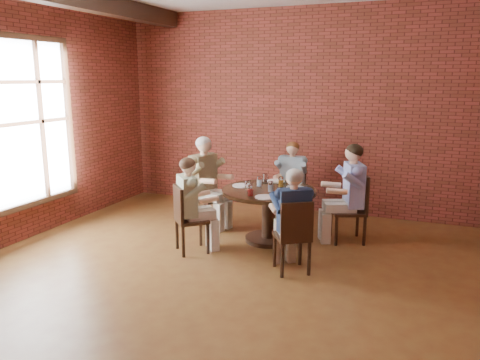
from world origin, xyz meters
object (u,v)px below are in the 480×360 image
at_px(chair_d, 186,216).
at_px(diner_e, 292,221).
at_px(smartphone, 286,195).
at_px(chair_e, 294,234).
at_px(chair_a, 355,205).
at_px(diner_c, 206,182).
at_px(diner_a, 349,194).
at_px(dining_table, 269,205).
at_px(diner_b, 291,181).
at_px(chair_b, 292,189).
at_px(diner_d, 192,205).
at_px(chair_c, 202,192).

height_order(chair_d, diner_e, diner_e).
distance_m(chair_d, smartphone, 1.33).
relative_size(chair_e, diner_e, 0.71).
bearing_deg(chair_a, diner_c, -108.37).
height_order(diner_a, smartphone, diner_a).
bearing_deg(chair_e, dining_table, -90.00).
height_order(diner_b, diner_c, diner_c).
relative_size(dining_table, diner_e, 1.05).
bearing_deg(diner_c, dining_table, -90.00).
bearing_deg(diner_e, chair_d, -36.66).
bearing_deg(diner_c, diner_b, -37.83).
distance_m(diner_a, chair_b, 1.31).
height_order(chair_a, chair_e, chair_a).
bearing_deg(diner_e, diner_d, -38.89).
height_order(diner_a, chair_c, diner_a).
distance_m(diner_a, chair_d, 2.26).
bearing_deg(chair_b, chair_a, -34.18).
xyz_separation_m(chair_b, diner_d, (-0.81, -1.97, 0.14)).
xyz_separation_m(chair_a, chair_e, (-0.48, -1.41, -0.03)).
xyz_separation_m(diner_b, diner_c, (-1.11, -0.83, 0.06)).
xyz_separation_m(diner_b, smartphone, (0.31, -1.37, 0.12)).
height_order(chair_b, diner_d, diner_d).
relative_size(chair_a, diner_e, 0.77).
relative_size(chair_d, chair_e, 1.01).
bearing_deg(chair_d, dining_table, -90.00).
relative_size(diner_c, diner_e, 1.11).
distance_m(chair_b, smartphone, 1.50).
xyz_separation_m(dining_table, chair_c, (-1.20, 0.33, -0.01)).
xyz_separation_m(dining_table, diner_b, (0.00, 1.13, 0.10)).
relative_size(chair_a, chair_d, 1.07).
distance_m(chair_b, diner_c, 1.45).
distance_m(diner_a, diner_d, 2.18).
bearing_deg(chair_b, chair_e, -73.75).
bearing_deg(diner_e, chair_b, -107.78).
xyz_separation_m(chair_a, diner_c, (-2.22, -0.15, 0.17)).
height_order(diner_b, chair_d, diner_b).
bearing_deg(diner_d, diner_b, -66.41).
bearing_deg(diner_a, chair_a, 90.00).
bearing_deg(chair_b, diner_d, -112.20).
bearing_deg(smartphone, chair_b, 111.00).
xyz_separation_m(chair_d, diner_d, (0.05, 0.05, 0.14)).
xyz_separation_m(chair_b, smartphone, (0.31, -1.45, 0.26)).
relative_size(chair_a, chair_c, 0.99).
xyz_separation_m(chair_b, chair_e, (0.63, -2.16, -0.00)).
xyz_separation_m(chair_a, diner_a, (-0.08, -0.03, 0.17)).
xyz_separation_m(chair_c, diner_d, (0.39, -1.09, 0.11)).
xyz_separation_m(dining_table, chair_b, (0.00, 1.21, -0.04)).
bearing_deg(diner_c, chair_e, -110.55).
xyz_separation_m(chair_c, chair_e, (1.83, -1.28, -0.03)).
height_order(chair_a, chair_d, chair_a).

